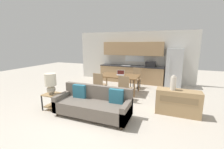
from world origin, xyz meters
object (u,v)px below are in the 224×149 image
at_px(couch, 94,104).
at_px(dining_chair_far_right, 136,77).
at_px(dining_chair_near_left, 99,84).
at_px(laptop, 120,74).
at_px(dining_table, 119,77).
at_px(dining_chair_near_right, 125,87).
at_px(refrigerator, 174,68).
at_px(vase, 173,83).
at_px(side_table, 52,99).
at_px(credenza, 178,102).
at_px(table_lamp, 51,83).

xyz_separation_m(couch, dining_chair_far_right, (0.51, 3.22, 0.18)).
bearing_deg(dining_chair_far_right, dining_chair_near_left, -115.67).
height_order(couch, laptop, laptop).
xyz_separation_m(dining_table, dining_chair_near_right, (0.52, -0.90, -0.16)).
bearing_deg(couch, dining_chair_far_right, 80.96).
height_order(refrigerator, laptop, refrigerator).
height_order(refrigerator, vase, refrigerator).
distance_m(refrigerator, dining_chair_near_left, 3.79).
bearing_deg(dining_chair_near_left, dining_table, -121.51).
height_order(side_table, laptop, laptop).
bearing_deg(dining_table, dining_chair_near_right, -59.67).
height_order(dining_chair_near_right, laptop, dining_chair_near_right).
bearing_deg(refrigerator, dining_chair_near_right, -120.82).
relative_size(couch, vase, 4.99).
bearing_deg(couch, dining_table, 90.64).
height_order(dining_table, vase, vase).
relative_size(credenza, dining_chair_far_right, 1.29).
relative_size(refrigerator, couch, 0.85).
height_order(side_table, credenza, credenza).
xyz_separation_m(couch, dining_chair_near_left, (-0.56, 1.51, 0.18)).
height_order(refrigerator, credenza, refrigerator).
distance_m(refrigerator, side_table, 5.57).
distance_m(couch, side_table, 1.44).
bearing_deg(refrigerator, laptop, -140.70).
xyz_separation_m(side_table, dining_chair_near_right, (1.94, 1.51, 0.18)).
height_order(dining_chair_near_left, dining_chair_near_right, same).
relative_size(dining_table, couch, 0.76).
distance_m(couch, dining_chair_far_right, 3.26).
bearing_deg(laptop, vase, -45.82).
bearing_deg(credenza, vase, -170.08).
height_order(refrigerator, dining_chair_far_right, refrigerator).
height_order(credenza, laptop, laptop).
bearing_deg(laptop, dining_chair_near_right, -74.05).
bearing_deg(dining_chair_near_right, dining_table, -55.85).
bearing_deg(dining_chair_far_right, refrigerator, 36.51).
height_order(side_table, dining_chair_far_right, dining_chair_far_right).
distance_m(refrigerator, couch, 4.70).
bearing_deg(vase, credenza, 9.92).
distance_m(dining_table, vase, 2.53).
xyz_separation_m(credenza, vase, (-0.17, -0.03, 0.57)).
relative_size(table_lamp, dining_chair_near_right, 0.69).
bearing_deg(laptop, side_table, -130.66).
bearing_deg(vase, dining_chair_far_right, 124.75).
xyz_separation_m(couch, side_table, (-1.44, -0.08, 0.00)).
bearing_deg(table_lamp, credenza, 16.65).
relative_size(side_table, dining_chair_near_left, 0.53).
bearing_deg(laptop, dining_chair_far_right, 46.87).
xyz_separation_m(credenza, dining_chair_near_left, (-2.81, 0.53, 0.15)).
xyz_separation_m(vase, dining_chair_far_right, (-1.57, 2.27, -0.42)).
bearing_deg(table_lamp, dining_table, 60.35).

